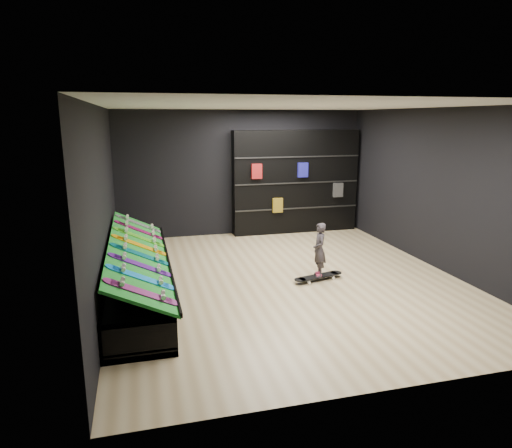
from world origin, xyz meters
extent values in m
cube|color=tan|center=(0.00, 0.00, 0.00)|extent=(6.00, 7.00, 0.01)
cube|color=white|center=(0.00, 0.00, 3.00)|extent=(6.00, 7.00, 0.01)
cube|color=black|center=(0.00, 3.50, 1.50)|extent=(6.00, 0.02, 3.00)
cube|color=black|center=(0.00, -3.50, 1.50)|extent=(6.00, 0.02, 3.00)
cube|color=black|center=(-3.00, 0.00, 1.50)|extent=(0.02, 7.00, 3.00)
cube|color=black|center=(3.00, 0.00, 1.50)|extent=(0.02, 7.00, 3.00)
cube|color=#116E1B|center=(-2.50, 0.00, 0.71)|extent=(0.92, 4.50, 0.46)
cube|color=black|center=(1.32, 3.32, 1.26)|extent=(3.16, 0.37, 2.52)
imported|color=black|center=(0.54, -0.19, 0.38)|extent=(0.18, 0.24, 0.57)
camera|label=1|loc=(-2.45, -7.31, 2.81)|focal=32.00mm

